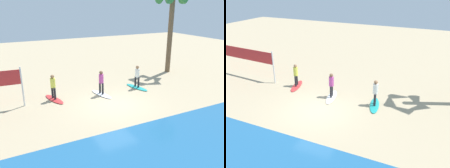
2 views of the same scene
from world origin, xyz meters
The scene contains 8 objects.
ground_plane centered at (0.00, 0.00, 0.00)m, with size 60.00×60.00×0.00m, color tan.
surfboard_teal centered at (-2.98, -1.95, 0.04)m, with size 2.10×0.56×0.09m, color teal.
surfer_teal centered at (-2.98, -1.95, 1.04)m, with size 0.32×0.45×1.64m.
surfboard_white centered at (-0.02, -1.86, 0.04)m, with size 2.10×0.56×0.09m, color white.
surfer_white centered at (-0.02, -1.86, 1.04)m, with size 0.32×0.45×1.64m.
surfboard_red centered at (3.15, -2.43, 0.04)m, with size 2.10×0.56×0.09m, color red.
surfer_red centered at (3.15, -2.43, 1.04)m, with size 0.32×0.45×1.64m.
palm_tree centered at (-7.98, -4.50, 5.93)m, with size 2.88×3.03×7.40m.
Camera 1 is at (6.21, 12.10, 6.01)m, focal length 37.68 mm.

